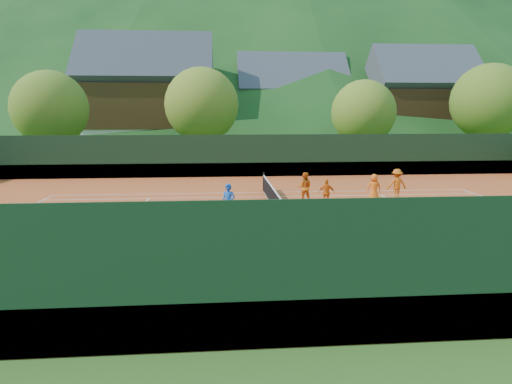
{
  "coord_description": "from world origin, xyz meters",
  "views": [
    {
      "loc": [
        -2.64,
        -20.3,
        4.65
      ],
      "look_at": [
        -0.95,
        0.0,
        1.03
      ],
      "focal_mm": 32.0,
      "sensor_mm": 36.0,
      "label": 1
    }
  ],
  "objects": [
    {
      "name": "tennis_ball_15",
      "position": [
        0.86,
        -6.24,
        0.05
      ],
      "size": [
        0.07,
        0.07,
        0.07
      ],
      "primitive_type": "sphere",
      "color": "#C6DD24",
      "rests_on": "clay_court"
    },
    {
      "name": "tennis_ball_2",
      "position": [
        5.58,
        -1.54,
        0.05
      ],
      "size": [
        0.07,
        0.07,
        0.07
      ],
      "primitive_type": "sphere",
      "color": "#C6DD24",
      "rests_on": "clay_court"
    },
    {
      "name": "tennis_ball_24",
      "position": [
        0.96,
        -6.71,
        0.05
      ],
      "size": [
        0.07,
        0.07,
        0.07
      ],
      "primitive_type": "sphere",
      "color": "#C6DD24",
      "rests_on": "clay_court"
    },
    {
      "name": "tennis_ball_21",
      "position": [
        2.95,
        -7.95,
        0.05
      ],
      "size": [
        0.07,
        0.07,
        0.07
      ],
      "primitive_type": "sphere",
      "color": "#C6DD24",
      "rests_on": "clay_court"
    },
    {
      "name": "tree_d",
      "position": [
        22.0,
        20.0,
        5.52
      ],
      "size": [
        6.8,
        6.8,
        8.93
      ],
      "color": "#3D2818",
      "rests_on": "ground"
    },
    {
      "name": "tennis_ball_3",
      "position": [
        3.04,
        -5.74,
        0.05
      ],
      "size": [
        0.07,
        0.07,
        0.07
      ],
      "primitive_type": "sphere",
      "color": "#C6DD24",
      "rests_on": "clay_court"
    },
    {
      "name": "court_lines",
      "position": [
        0.0,
        0.0,
        0.02
      ],
      "size": [
        23.83,
        11.03,
        0.0
      ],
      "color": "silver",
      "rests_on": "clay_court"
    },
    {
      "name": "tennis_ball_17",
      "position": [
        -5.31,
        -1.07,
        0.05
      ],
      "size": [
        0.07,
        0.07,
        0.07
      ],
      "primitive_type": "sphere",
      "color": "#C6DD24",
      "rests_on": "clay_court"
    },
    {
      "name": "tennis_ball_6",
      "position": [
        2.75,
        -8.32,
        0.05
      ],
      "size": [
        0.07,
        0.07,
        0.07
      ],
      "primitive_type": "sphere",
      "color": "#C6DD24",
      "rests_on": "clay_court"
    },
    {
      "name": "tennis_ball_12",
      "position": [
        -6.15,
        -5.63,
        0.05
      ],
      "size": [
        0.07,
        0.07,
        0.07
      ],
      "primitive_type": "sphere",
      "color": "#C6DD24",
      "rests_on": "clay_court"
    },
    {
      "name": "tennis_ball_9",
      "position": [
        -4.13,
        -3.39,
        0.05
      ],
      "size": [
        0.07,
        0.07,
        0.07
      ],
      "primitive_type": "sphere",
      "color": "#C6DD24",
      "rests_on": "clay_court"
    },
    {
      "name": "tennis_ball_8",
      "position": [
        2.99,
        -1.89,
        0.05
      ],
      "size": [
        0.07,
        0.07,
        0.07
      ],
      "primitive_type": "sphere",
      "color": "#C6DD24",
      "rests_on": "clay_court"
    },
    {
      "name": "ball_hopper",
      "position": [
        -6.55,
        -3.33,
        0.77
      ],
      "size": [
        0.57,
        0.57,
        1.0
      ],
      "color": "black",
      "rests_on": "clay_court"
    },
    {
      "name": "tennis_ball_7",
      "position": [
        2.82,
        -6.86,
        0.05
      ],
      "size": [
        0.07,
        0.07,
        0.07
      ],
      "primitive_type": "sphere",
      "color": "#C6DD24",
      "rests_on": "clay_court"
    },
    {
      "name": "tennis_ball_22",
      "position": [
        -6.17,
        -1.58,
        0.05
      ],
      "size": [
        0.07,
        0.07,
        0.07
      ],
      "primitive_type": "sphere",
      "color": "#C6DD24",
      "rests_on": "clay_court"
    },
    {
      "name": "tennis_ball_10",
      "position": [
        2.35,
        -2.48,
        0.05
      ],
      "size": [
        0.07,
        0.07,
        0.07
      ],
      "primitive_type": "sphere",
      "color": "#C6DD24",
      "rests_on": "clay_court"
    },
    {
      "name": "tree_c",
      "position": [
        10.0,
        19.0,
        4.54
      ],
      "size": [
        5.6,
        5.6,
        7.35
      ],
      "color": "#432D1A",
      "rests_on": "ground"
    },
    {
      "name": "tennis_ball_20",
      "position": [
        -7.32,
        -8.97,
        0.05
      ],
      "size": [
        0.07,
        0.07,
        0.07
      ],
      "primitive_type": "sphere",
      "color": "#C6DD24",
      "rests_on": "clay_court"
    },
    {
      "name": "tennis_ball_16",
      "position": [
        -9.41,
        -2.27,
        0.05
      ],
      "size": [
        0.07,
        0.07,
        0.07
      ],
      "primitive_type": "sphere",
      "color": "#C6DD24",
      "rests_on": "clay_court"
    },
    {
      "name": "tree_a",
      "position": [
        -16.0,
        18.0,
        4.87
      ],
      "size": [
        6.0,
        6.0,
        7.88
      ],
      "color": "#402719",
      "rests_on": "ground"
    },
    {
      "name": "tennis_ball_5",
      "position": [
        -8.8,
        -0.93,
        0.05
      ],
      "size": [
        0.07,
        0.07,
        0.07
      ],
      "primitive_type": "sphere",
      "color": "#C6DD24",
      "rests_on": "clay_court"
    },
    {
      "name": "chalet_right",
      "position": [
        20.0,
        30.0,
        5.26
      ],
      "size": [
        11.5,
        8.82,
        11.91
      ],
      "color": "beige",
      "rests_on": "ground"
    },
    {
      "name": "student_c",
      "position": [
        5.34,
        2.23,
        0.75
      ],
      "size": [
        0.76,
        0.54,
        1.46
      ],
      "primitive_type": "imported",
      "rotation": [
        0.0,
        0.0,
        3.03
      ],
      "color": "orange",
      "rests_on": "clay_court"
    },
    {
      "name": "chalet_mid",
      "position": [
        6.0,
        34.0,
        4.99
      ],
      "size": [
        12.65,
        8.82,
        11.45
      ],
      "color": "beige",
      "rests_on": "ground"
    },
    {
      "name": "ground",
      "position": [
        0.0,
        0.0,
        0.0
      ],
      "size": [
        400.0,
        400.0,
        0.0
      ],
      "primitive_type": "plane",
      "color": "#295119",
      "rests_on": "ground"
    },
    {
      "name": "tennis_ball_14",
      "position": [
        5.04,
        -6.79,
        0.05
      ],
      "size": [
        0.07,
        0.07,
        0.07
      ],
      "primitive_type": "sphere",
      "color": "#C6DD24",
      "rests_on": "clay_court"
    },
    {
      "name": "coach",
      "position": [
        -2.24,
        -1.43,
        0.83
      ],
      "size": [
        0.7,
        0.58,
        1.63
      ],
      "primitive_type": "imported",
      "rotation": [
        0.0,
        0.0,
        -0.38
      ],
      "color": "#1B4FB0",
      "rests_on": "clay_court"
    },
    {
      "name": "chalet_left",
      "position": [
        -10.0,
        30.0,
        5.65
      ],
      "size": [
        13.8,
        9.93,
        12.92
      ],
      "color": "beige",
      "rests_on": "ground"
    },
    {
      "name": "tree_b",
      "position": [
        -4.0,
        20.0,
        5.19
      ],
      "size": [
        6.4,
        6.4,
        8.4
      ],
      "color": "#432A1A",
      "rests_on": "ground"
    },
    {
      "name": "tennis_ball_11",
      "position": [
        0.15,
        -6.23,
        0.05
      ],
      "size": [
        0.07,
        0.07,
        0.07
      ],
      "primitive_type": "sphere",
      "color": "#C6DD24",
      "rests_on": "clay_court"
    },
    {
      "name": "clay_court",
      "position": [
        0.0,
        0.0,
        0.01
      ],
      "size": [
        40.0,
        24.0,
        0.02
      ],
      "primitive_type": "cube",
      "color": "#C34B1F",
      "rests_on": "ground"
    },
    {
      "name": "tennis_ball_25",
      "position": [
        3.52,
        -3.5,
        0.05
      ],
      "size": [
        0.07,
        0.07,
        0.07
      ],
      "primitive_type": "sphere",
      "color": "#C6DD24",
      "rests_on": "clay_court"
    },
    {
      "name": "student_a",
      "position": [
        1.74,
        2.39,
        0.8
      ],
      "size": [
        0.88,
        0.76,
        1.56
      ],
      "primitive_type": "imported",
      "rotation": [
        0.0,
        0.0,
        2.89
      ],
      "color": "orange",
      "rests_on": "clay_court"
    },
    {
      "name": "tennis_ball_23",
      "position": [
        0.09,
        -2.28,
        0.05
      ],
      "size": [
        0.07,
        0.07,
        0.07
      ],
      "primitive_type": "sphere",
      "color": "#C6DD24",
      "rests_on": "clay_court"
    },
    {
      "name": "tennis_net",
      "position": [
        0.0,
        0.0,
        0.52
      ],
      "size": [
        0.1,
        12.07,
        1.1
      ],
      "color": "black",
      "rests_on": "clay_court"
    },
    {
      "name": "tennis_ball_13",
      "position": [
        4.3,
        -4.85,
        0.05
      ],
      "size": [
        0.07,
        0.07,
        0.07
      ],
      "primitive_type": "sphere",
      "color": "#C6DD24",
      "rests_on": "clay_court"
    },
    {
      "name": "tennis_ball_19",
      "position": [
        2.38,
        -2.68,
        0.05
      ],
      "size": [
        0.07,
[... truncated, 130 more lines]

